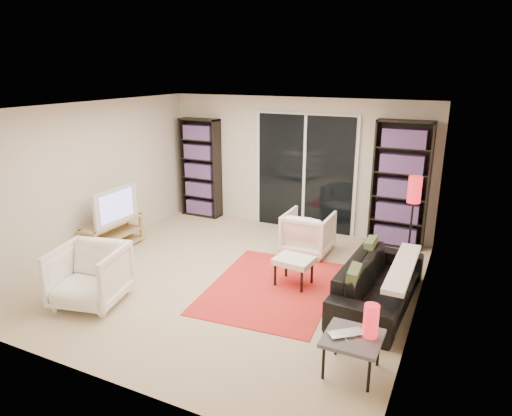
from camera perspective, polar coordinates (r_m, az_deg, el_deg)
The scene contains 20 objects.
floor at distance 6.63m, azimuth -3.10°, elevation -8.70°, with size 5.00×5.00×0.00m, color beige.
wall_back at distance 8.42m, azimuth 4.96°, elevation 5.50°, with size 5.00×0.02×2.40m, color beige.
wall_front at distance 4.32m, azimuth -19.55°, elevation -6.92°, with size 5.00×0.02×2.40m, color beige.
wall_left at distance 7.70m, azimuth -19.86°, elevation 3.43°, with size 0.02×5.00×2.40m, color beige.
wall_right at distance 5.50m, azimuth 20.20°, elevation -1.82°, with size 0.02×5.00×2.40m, color beige.
ceiling at distance 5.99m, azimuth -3.48°, elevation 12.43°, with size 5.00×5.00×0.02m, color white.
sliding_door at distance 8.35m, azimuth 6.13°, elevation 4.31°, with size 1.92×0.08×2.16m.
bookshelf_left at distance 9.18m, azimuth -6.95°, elevation 4.97°, with size 0.80×0.30×1.95m.
bookshelf_right at distance 7.84m, azimuth 17.58°, elevation 2.76°, with size 0.90×0.30×2.10m.
tv_stand at distance 7.84m, azimuth -17.46°, elevation -3.25°, with size 0.36×1.14×0.50m.
tv at distance 7.67m, azimuth -17.69°, elevation 0.37°, with size 0.98×0.13×0.57m, color black.
rug at distance 6.35m, azimuth 2.00°, elevation -9.85°, with size 1.62×2.19×0.01m, color red.
sofa at distance 6.03m, azimuth 15.09°, elevation -9.03°, with size 1.99×0.78×0.58m, color black.
armchair_back at distance 7.42m, azimuth 6.53°, elevation -3.06°, with size 0.73×0.75×0.68m, color white.
armchair_front at distance 6.18m, azimuth -20.10°, elevation -7.92°, with size 0.82×0.84×0.76m, color white.
ottoman at distance 6.31m, azimuth 4.76°, elevation -6.73°, with size 0.54×0.46×0.40m.
side_table at distance 4.70m, azimuth 11.98°, elevation -15.85°, with size 0.55×0.55×0.40m.
laptop at distance 4.64m, azimuth 11.48°, elevation -15.47°, with size 0.34×0.22×0.03m, color silver.
table_lamp at distance 4.63m, azimuth 14.17°, elevation -13.49°, with size 0.15×0.15×0.33m, color red.
floor_lamp at distance 6.91m, azimuth 19.10°, elevation 1.06°, with size 0.21×0.21×1.42m.
Camera 1 is at (2.90, -5.23, 2.89)m, focal length 32.00 mm.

